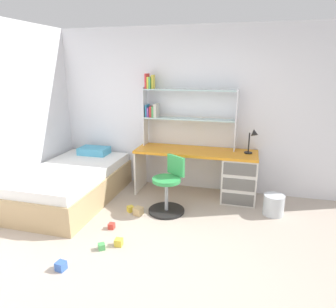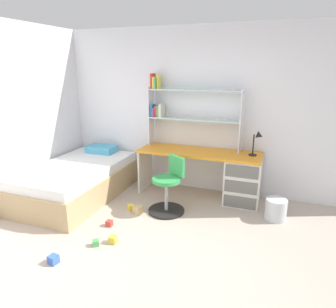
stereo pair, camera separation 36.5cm
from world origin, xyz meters
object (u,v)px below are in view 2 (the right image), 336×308
at_px(toy_block_yellow_5, 131,207).
at_px(desk_lamp, 258,140).
at_px(toy_block_natural_0, 138,210).
at_px(waste_bin, 276,209).
at_px(desk, 231,175).
at_px(toy_block_yellow_3, 113,240).
at_px(toy_block_red_4, 109,223).
at_px(toy_block_blue_2, 53,259).
at_px(swivel_chair, 168,190).
at_px(bookshelf_hutch, 183,107).
at_px(toy_block_green_1, 96,243).
at_px(bed_platform, 78,180).

bearing_deg(toy_block_yellow_5, desk_lamp, 27.42).
bearing_deg(toy_block_natural_0, waste_bin, 15.42).
bearing_deg(waste_bin, desk, 150.28).
distance_m(toy_block_yellow_3, toy_block_red_4, 0.41).
distance_m(desk, desk_lamp, 0.68).
distance_m(waste_bin, toy_block_yellow_3, 2.20).
distance_m(toy_block_blue_2, toy_block_red_4, 0.90).
xyz_separation_m(toy_block_natural_0, toy_block_red_4, (-0.20, -0.44, -0.02)).
bearing_deg(swivel_chair, bookshelf_hutch, 94.30).
relative_size(desk_lamp, toy_block_red_4, 5.13).
distance_m(desk, bookshelf_hutch, 1.30).
bearing_deg(bookshelf_hutch, toy_block_green_1, -102.12).
bearing_deg(bookshelf_hutch, bed_platform, -149.48).
distance_m(toy_block_natural_0, toy_block_yellow_3, 0.78).
relative_size(waste_bin, toy_block_red_4, 3.89).
distance_m(swivel_chair, bed_platform, 1.53).
distance_m(toy_block_natural_0, toy_block_blue_2, 1.38).
bearing_deg(swivel_chair, toy_block_blue_2, -114.97).
bearing_deg(toy_block_green_1, swivel_chair, 66.46).
height_order(desk, bed_platform, desk).
bearing_deg(bookshelf_hutch, toy_block_yellow_3, -98.16).
xyz_separation_m(bed_platform, toy_block_blue_2, (0.81, -1.54, -0.22)).
distance_m(swivel_chair, toy_block_green_1, 1.25).
distance_m(swivel_chair, toy_block_blue_2, 1.74).
distance_m(bed_platform, toy_block_green_1, 1.54).
relative_size(bookshelf_hutch, desk_lamp, 3.88).
bearing_deg(bookshelf_hutch, waste_bin, -20.54).
bearing_deg(toy_block_natural_0, toy_block_red_4, -114.27).
relative_size(desk, toy_block_blue_2, 20.55).
height_order(swivel_chair, toy_block_yellow_5, swivel_chair).
bearing_deg(toy_block_green_1, toy_block_natural_0, 82.84).
distance_m(toy_block_natural_0, toy_block_yellow_5, 0.16).
bearing_deg(desk, toy_block_red_4, -135.11).
height_order(desk, toy_block_yellow_3, desk).
distance_m(desk_lamp, toy_block_natural_0, 1.99).
height_order(swivel_chair, toy_block_red_4, swivel_chair).
bearing_deg(bed_platform, toy_block_green_1, -46.75).
xyz_separation_m(toy_block_natural_0, toy_block_blue_2, (-0.35, -1.33, -0.01)).
distance_m(desk_lamp, swivel_chair, 1.49).
bearing_deg(waste_bin, swivel_chair, -169.05).
relative_size(bed_platform, toy_block_red_4, 26.70).
xyz_separation_m(bookshelf_hutch, waste_bin, (1.52, -0.57, -1.25)).
bearing_deg(desk, bookshelf_hutch, 167.94).
bearing_deg(toy_block_blue_2, toy_block_yellow_3, 54.70).
bearing_deg(bed_platform, toy_block_natural_0, -10.43).
height_order(swivel_chair, toy_block_natural_0, swivel_chair).
height_order(waste_bin, toy_block_blue_2, waste_bin).
height_order(toy_block_natural_0, toy_block_red_4, toy_block_natural_0).
bearing_deg(toy_block_red_4, toy_block_blue_2, -99.51).
xyz_separation_m(desk, swivel_chair, (-0.77, -0.67, -0.10)).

